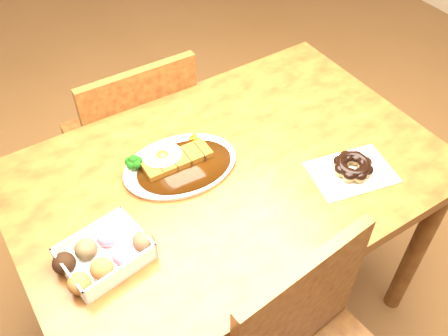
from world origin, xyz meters
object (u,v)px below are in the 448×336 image
katsu_curry_plate (178,163)px  pon_de_ring (353,167)px  chair_far (135,141)px  table (229,193)px  donut_box (103,254)px

katsu_curry_plate → pon_de_ring: 0.49m
chair_far → table: bearing=99.3°
donut_box → pon_de_ring: 0.70m
table → pon_de_ring: size_ratio=4.67×
chair_far → donut_box: chair_far is taller
donut_box → katsu_curry_plate: bearing=30.7°
donut_box → pon_de_ring: (0.70, -0.10, -0.01)m
chair_far → katsu_curry_plate: bearing=86.0°
table → pon_de_ring: bearing=-34.4°
pon_de_ring → table: bearing=145.6°
katsu_curry_plate → donut_box: (-0.30, -0.18, 0.01)m
chair_far → katsu_curry_plate: 0.53m
table → chair_far: chair_far is taller
chair_far → pon_de_ring: size_ratio=3.38×
chair_far → katsu_curry_plate: size_ratio=2.54×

